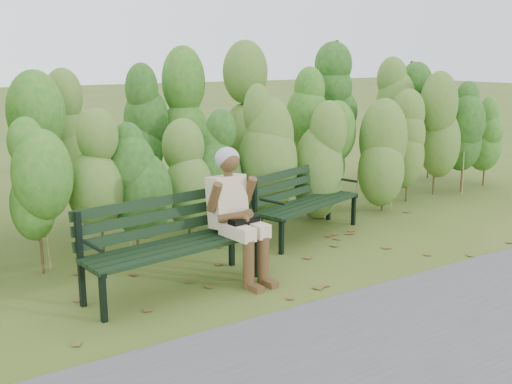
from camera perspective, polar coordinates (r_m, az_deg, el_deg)
ground at (r=6.31m, az=1.72°, el=-7.25°), size 80.00×80.00×0.00m
footpath at (r=4.81m, az=17.13°, el=-14.52°), size 60.00×2.50×0.01m
hedge_band at (r=7.59m, az=-6.18°, el=5.89°), size 11.04×1.67×2.42m
leaf_litter at (r=6.43m, az=2.67°, el=-6.86°), size 5.48×2.19×0.01m
bench_left at (r=5.70m, az=-8.30°, el=-4.20°), size 1.79×0.78×0.87m
bench_right at (r=7.37m, az=4.40°, el=-0.46°), size 1.70×0.99×0.81m
seated_woman at (r=5.86m, az=-1.96°, el=-1.38°), size 0.54×0.79×1.30m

